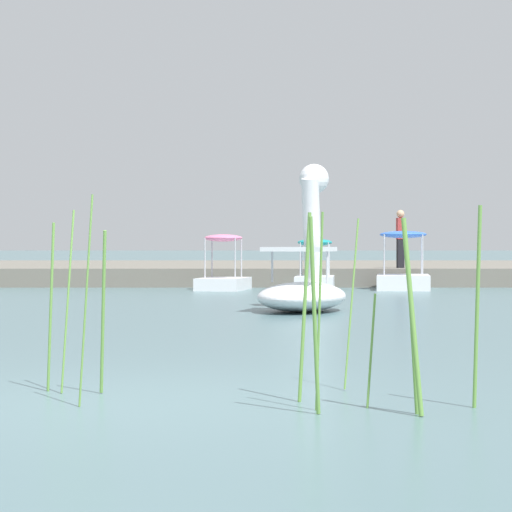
{
  "coord_description": "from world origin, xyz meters",
  "views": [
    {
      "loc": [
        1.03,
        -8.2,
        1.21
      ],
      "look_at": [
        1.1,
        16.34,
        0.98
      ],
      "focal_mm": 74.94,
      "sensor_mm": 36.0,
      "label": 1
    }
  ],
  "objects_px": {
    "pedal_boat_teal": "(312,275)",
    "pedal_boat_blue": "(400,272)",
    "pedal_boat_pink": "(221,274)",
    "swan_boat": "(301,279)",
    "person_on_path": "(398,237)"
  },
  "relations": [
    {
      "from": "pedal_boat_teal",
      "to": "pedal_boat_blue",
      "type": "height_order",
      "value": "pedal_boat_blue"
    },
    {
      "from": "pedal_boat_teal",
      "to": "pedal_boat_blue",
      "type": "xyz_separation_m",
      "value": [
        2.49,
        0.55,
        0.07
      ]
    },
    {
      "from": "pedal_boat_pink",
      "to": "pedal_boat_teal",
      "type": "relative_size",
      "value": 1.07
    },
    {
      "from": "swan_boat",
      "to": "person_on_path",
      "type": "xyz_separation_m",
      "value": [
        3.47,
        12.31,
        0.9
      ]
    },
    {
      "from": "pedal_boat_pink",
      "to": "pedal_boat_blue",
      "type": "xyz_separation_m",
      "value": [
        5.0,
        0.28,
        0.05
      ]
    },
    {
      "from": "swan_boat",
      "to": "pedal_boat_blue",
      "type": "relative_size",
      "value": 1.19
    },
    {
      "from": "pedal_boat_teal",
      "to": "pedal_boat_blue",
      "type": "relative_size",
      "value": 0.83
    },
    {
      "from": "swan_boat",
      "to": "pedal_boat_pink",
      "type": "xyz_separation_m",
      "value": [
        -1.8,
        9.5,
        -0.15
      ]
    },
    {
      "from": "pedal_boat_pink",
      "to": "pedal_boat_teal",
      "type": "distance_m",
      "value": 2.52
    },
    {
      "from": "swan_boat",
      "to": "pedal_boat_pink",
      "type": "height_order",
      "value": "swan_boat"
    },
    {
      "from": "swan_boat",
      "to": "pedal_boat_pink",
      "type": "distance_m",
      "value": 9.67
    },
    {
      "from": "swan_boat",
      "to": "pedal_boat_teal",
      "type": "relative_size",
      "value": 1.45
    },
    {
      "from": "swan_boat",
      "to": "pedal_boat_teal",
      "type": "distance_m",
      "value": 9.26
    },
    {
      "from": "pedal_boat_pink",
      "to": "person_on_path",
      "type": "bearing_deg",
      "value": 28.1
    },
    {
      "from": "person_on_path",
      "to": "pedal_boat_blue",
      "type": "bearing_deg",
      "value": -96.02
    }
  ]
}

